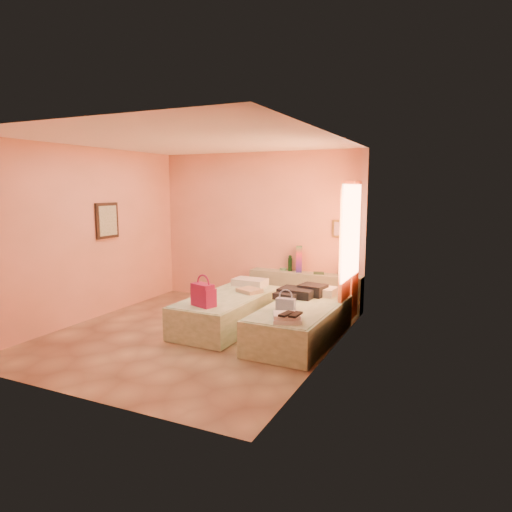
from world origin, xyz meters
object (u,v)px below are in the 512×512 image
at_px(flower_vase, 343,268).
at_px(blue_handbag, 286,304).
at_px(green_book, 319,273).
at_px(headboard_ledge, 305,291).
at_px(magenta_handbag, 204,295).
at_px(towel_stack, 287,318).
at_px(water_bottle, 290,264).
at_px(bed_right, 301,324).
at_px(bed_left, 228,311).

relative_size(flower_vase, blue_handbag, 1.03).
bearing_deg(green_book, headboard_ledge, 161.88).
height_order(flower_vase, magenta_handbag, flower_vase).
relative_size(green_book, towel_stack, 0.53).
bearing_deg(flower_vase, water_bottle, 177.29).
relative_size(bed_right, blue_handbag, 7.78).
xyz_separation_m(bed_right, flower_vase, (0.17, 1.70, 0.53)).
distance_m(water_bottle, green_book, 0.58).
xyz_separation_m(bed_right, magenta_handbag, (-1.25, -0.56, 0.41)).
bearing_deg(water_bottle, headboard_ledge, -9.43).
relative_size(flower_vase, towel_stack, 0.76).
xyz_separation_m(headboard_ledge, bed_left, (-0.72, -1.56, -0.08)).
height_order(bed_right, blue_handbag, blue_handbag).
bearing_deg(headboard_ledge, flower_vase, 0.29).
height_order(bed_left, towel_stack, towel_stack).
height_order(headboard_ledge, magenta_handbag, magenta_handbag).
xyz_separation_m(bed_left, magenta_handbag, (-0.00, -0.69, 0.41)).
xyz_separation_m(flower_vase, towel_stack, (-0.07, -2.47, -0.23)).
bearing_deg(magenta_handbag, green_book, 85.26).
relative_size(headboard_ledge, flower_vase, 7.74).
relative_size(headboard_ledge, towel_stack, 5.86).
xyz_separation_m(green_book, flower_vase, (0.43, 0.01, 0.12)).
bearing_deg(bed_right, flower_vase, 85.76).
height_order(headboard_ledge, bed_right, headboard_ledge).
relative_size(bed_right, towel_stack, 5.71).
distance_m(bed_left, flower_vase, 2.17).
distance_m(headboard_ledge, bed_right, 1.78).
relative_size(blue_handbag, towel_stack, 0.73).
distance_m(bed_right, towel_stack, 0.83).
xyz_separation_m(water_bottle, blue_handbag, (0.71, -2.03, -0.20)).
height_order(bed_left, water_bottle, water_bottle).
height_order(bed_right, water_bottle, water_bottle).
relative_size(green_book, blue_handbag, 0.72).
distance_m(bed_right, green_book, 1.77).
height_order(headboard_ledge, flower_vase, flower_vase).
bearing_deg(headboard_ledge, towel_stack, -75.88).
xyz_separation_m(headboard_ledge, flower_vase, (0.69, 0.00, 0.46)).
distance_m(bed_right, blue_handbag, 0.45).
distance_m(headboard_ledge, flower_vase, 0.83).
xyz_separation_m(green_book, blue_handbag, (0.15, -1.98, -0.08)).
xyz_separation_m(bed_left, flower_vase, (1.41, 1.57, 0.53)).
height_order(green_book, magenta_handbag, magenta_handbag).
relative_size(bed_left, bed_right, 1.00).
relative_size(flower_vase, magenta_handbag, 0.77).
bearing_deg(headboard_ledge, bed_left, -114.70).
bearing_deg(headboard_ledge, blue_handbag, -78.43).
xyz_separation_m(water_bottle, flower_vase, (0.99, -0.05, -0.00)).
height_order(blue_handbag, towel_stack, blue_handbag).
bearing_deg(headboard_ledge, magenta_handbag, -107.78).
bearing_deg(water_bottle, magenta_handbag, -100.32).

